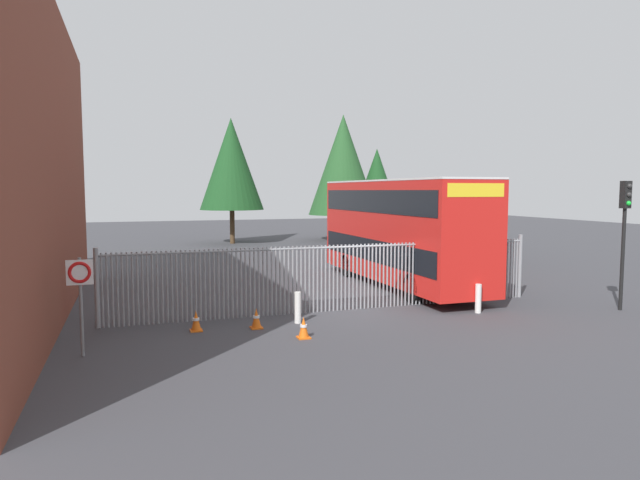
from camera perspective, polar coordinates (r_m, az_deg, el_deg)
name	(u,v)px	position (r m, az deg, el deg)	size (l,w,h in m)	color
ground_plane	(293,275)	(26.41, -2.81, -3.59)	(100.00, 100.00, 0.00)	#3D3D42
palisade_fence	(336,276)	(18.46, 1.60, -3.66)	(14.84, 0.14, 2.35)	gray
double_decker_bus_near_gate	(399,228)	(23.36, 8.09, 1.21)	(2.54, 10.81, 4.42)	red
double_decker_bus_behind_fence_left	(398,217)	(33.19, 8.03, 2.35)	(2.54, 10.81, 4.42)	red
bollard_near_left	(298,308)	(16.88, -2.29, -6.92)	(0.20, 0.20, 0.95)	silver
bollard_center_front	(478,298)	(18.96, 15.89, -5.78)	(0.20, 0.20, 0.95)	silver
traffic_cone_by_gate	(256,319)	(16.38, -6.53, -7.99)	(0.34, 0.34, 0.59)	orange
traffic_cone_mid_forecourt	(304,328)	(15.23, -1.69, -8.96)	(0.34, 0.34, 0.59)	orange
traffic_cone_near_kerb	(196,321)	(16.36, -12.57, -8.10)	(0.34, 0.34, 0.59)	orange
speed_limit_sign_post	(80,284)	(14.46, -23.34, -4.13)	(0.60, 0.14, 2.40)	slate
traffic_light_kerbside	(625,221)	(20.94, 28.72, 1.72)	(0.28, 0.33, 4.30)	black
tree_tall_back	(343,165)	(44.46, 2.39, 7.68)	(5.51, 5.51, 9.93)	#4C3823
tree_short_side	(377,182)	(46.01, 5.83, 5.97)	(3.73, 3.73, 7.38)	#4C3823
tree_mid_row	(231,164)	(42.32, -9.06, 7.68)	(4.75, 4.75, 9.34)	#4C3823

